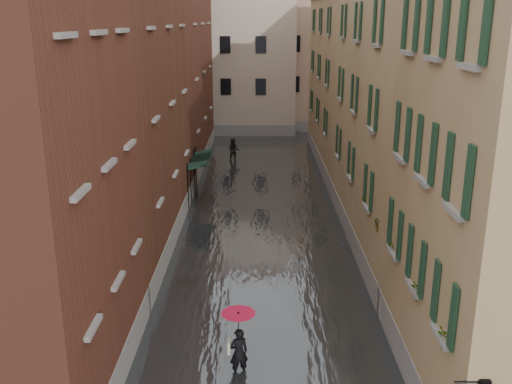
{
  "coord_description": "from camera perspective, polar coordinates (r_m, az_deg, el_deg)",
  "views": [
    {
      "loc": [
        -0.19,
        -15.84,
        10.09
      ],
      "look_at": [
        -0.29,
        7.42,
        3.0
      ],
      "focal_mm": 40.0,
      "sensor_mm": 36.0,
      "label": 1
    }
  ],
  "objects": [
    {
      "name": "pedestrian_far",
      "position": [
        41.61,
        -2.25,
        4.17
      ],
      "size": [
        0.87,
        0.68,
        1.79
      ],
      "primitive_type": "imported",
      "rotation": [
        0.0,
        0.0,
        -0.0
      ],
      "color": "black",
      "rests_on": "ground"
    },
    {
      "name": "ground",
      "position": [
        18.78,
        0.83,
        -15.54
      ],
      "size": [
        120.0,
        120.0,
        0.0
      ],
      "primitive_type": "plane",
      "color": "slate",
      "rests_on": "ground"
    },
    {
      "name": "building_end_pink",
      "position": [
        56.33,
        6.73,
        12.67
      ],
      "size": [
        10.0,
        9.0,
        12.0
      ],
      "primitive_type": "cube",
      "color": "tan",
      "rests_on": "ground"
    },
    {
      "name": "pedestrian_main",
      "position": [
        16.95,
        -1.77,
        -14.27
      ],
      "size": [
        1.01,
        1.01,
        2.06
      ],
      "color": "black",
      "rests_on": "ground"
    },
    {
      "name": "building_right_far",
      "position": [
        40.72,
        10.6,
        10.55
      ],
      "size": [
        6.0,
        16.0,
        11.5
      ],
      "primitive_type": "cube",
      "color": "olive",
      "rests_on": "ground"
    },
    {
      "name": "building_right_mid",
      "position": [
        26.11,
        16.42,
        8.37
      ],
      "size": [
        6.0,
        14.0,
        13.0
      ],
      "primitive_type": "cube",
      "color": "tan",
      "rests_on": "ground"
    },
    {
      "name": "building_left_mid",
      "position": [
        26.04,
        -15.05,
        7.9
      ],
      "size": [
        6.0,
        14.0,
        12.5
      ],
      "primitive_type": "cube",
      "color": "#56301B",
      "rests_on": "ground"
    },
    {
      "name": "building_left_far",
      "position": [
        40.54,
        -9.64,
        12.35
      ],
      "size": [
        6.0,
        16.0,
        14.0
      ],
      "primitive_type": "cube",
      "color": "brown",
      "rests_on": "ground"
    },
    {
      "name": "awning_near",
      "position": [
        31.84,
        -5.7,
        3.03
      ],
      "size": [
        1.09,
        3.28,
        2.8
      ],
      "color": "black",
      "rests_on": "ground"
    },
    {
      "name": "awning_far",
      "position": [
        32.83,
        -5.53,
        3.44
      ],
      "size": [
        1.09,
        2.88,
        2.8
      ],
      "color": "black",
      "rests_on": "ground"
    },
    {
      "name": "floodwater",
      "position": [
        30.52,
        0.6,
        -2.15
      ],
      "size": [
        10.0,
        60.0,
        0.2
      ],
      "primitive_type": "cube",
      "color": "#3D4144",
      "rests_on": "ground"
    },
    {
      "name": "building_end_cream",
      "position": [
        54.03,
        -2.8,
        13.12
      ],
      "size": [
        12.0,
        9.0,
        13.0
      ],
      "primitive_type": "cube",
      "color": "beige",
      "rests_on": "ground"
    },
    {
      "name": "window_planters",
      "position": [
        18.11,
        14.06,
        -4.89
      ],
      "size": [
        0.59,
        10.74,
        0.84
      ],
      "color": "brown",
      "rests_on": "ground"
    }
  ]
}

